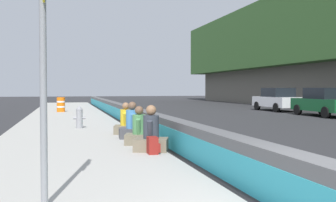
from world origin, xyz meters
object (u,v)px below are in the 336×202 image
Objects in this scene: route_sign_post at (43,46)px; parked_car_fourth at (324,102)px; fire_hydrant at (79,117)px; seated_person_foreground at (151,136)px; parked_car_midline at (277,99)px; seated_person_rear at (132,127)px; backpack at (153,146)px; seated_person_middle at (139,132)px; construction_barrel at (61,105)px; seated_person_far at (126,124)px.

route_sign_post reaches higher than parked_car_fourth.
seated_person_foreground is at bearing -165.93° from fire_hydrant.
parked_car_midline is (16.50, -13.09, 0.37)m from seated_person_foreground.
seated_person_rear reaches higher than fire_hydrant.
backpack is at bearing -167.40° from fire_hydrant.
route_sign_post is 3.43× the size of seated_person_middle.
route_sign_post reaches higher than construction_barrel.
seated_person_rear is 1.18× the size of construction_barrel.
backpack is (3.65, -2.25, -1.88)m from route_sign_post.
parked_car_fourth is (14.97, -15.23, -1.35)m from route_sign_post.
seated_person_middle is at bearing 179.53° from seated_person_far.
parked_car_fourth is (11.32, -12.98, 0.53)m from backpack.
construction_barrel is 16.46m from parked_car_fourth.
seated_person_far is 2.65× the size of backpack.
parked_car_fourth and parked_car_midline have the same top height.
seated_person_middle is 1.64m from backpack.
construction_barrel is at bearing 87.72° from parked_car_midline.
parked_car_midline is at bearing -92.28° from construction_barrel.
backpack is at bearing 131.10° from parked_car_fourth.
parked_car_midline is at bearing -54.29° from fire_hydrant.
seated_person_middle is 16.10m from construction_barrel.
route_sign_post is 3.79× the size of construction_barrel.
parked_car_fourth is at bearing -53.32° from seated_person_middle.
seated_person_far is 1.12× the size of construction_barrel.
backpack is (-1.64, -0.02, -0.13)m from seated_person_middle.
seated_person_rear is (6.68, -2.27, -1.72)m from route_sign_post.
construction_barrel reaches higher than backpack.
seated_person_foreground is 3.73m from seated_person_far.
fire_hydrant is 0.93× the size of construction_barrel.
route_sign_post is at bearing 179.98° from construction_barrel.
construction_barrel is at bearing 67.63° from parked_car_fourth.
route_sign_post reaches higher than parked_car_midline.
backpack is at bearing -31.60° from route_sign_post.
seated_person_foreground is 2.56m from seated_person_rear.
seated_person_foreground is 0.50m from backpack.
seated_person_foreground reaches higher than fire_hydrant.
seated_person_middle reaches higher than backpack.
route_sign_post is at bearing 161.25° from seated_person_rear.
fire_hydrant is 0.19× the size of parked_car_fourth.
fire_hydrant is 5.05m from seated_person_middle.
seated_person_far is at bearing 1.16° from seated_person_rear.
seated_person_foreground is 1.17m from seated_person_middle.
seated_person_middle is 0.94× the size of seated_person_rear.
parked_car_fourth reaches higher than seated_person_middle.
seated_person_foreground is at bearing -179.15° from seated_person_rear.
fire_hydrant is at bearing 14.07° from seated_person_foreground.
fire_hydrant is at bearing -175.93° from construction_barrel.
seated_person_foreground reaches higher than seated_person_far.
fire_hydrant is (10.13, -0.80, -1.62)m from route_sign_post.
backpack is (-4.20, -0.00, -0.14)m from seated_person_far.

